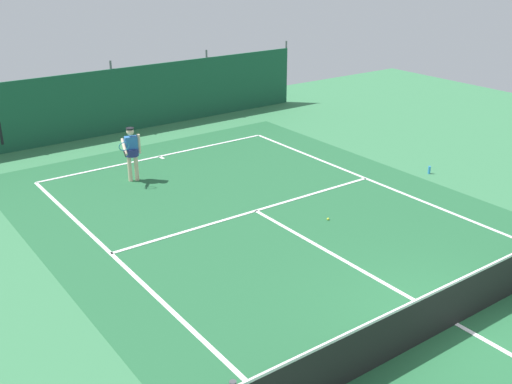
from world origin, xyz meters
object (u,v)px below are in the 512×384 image
object	(u,v)px
parked_car	(3,113)
tennis_player	(132,150)
tennis_ball_near_player	(328,219)
tennis_net	(459,301)
water_bottle	(429,170)

from	to	relation	value
parked_car	tennis_player	bearing A→B (deg)	-80.83
tennis_player	tennis_ball_near_player	distance (m)	6.27
tennis_player	tennis_ball_near_player	world-z (taller)	tennis_player
tennis_net	parked_car	size ratio (longest dim) A/B	2.33
tennis_ball_near_player	parked_car	xyz separation A→B (m)	(-4.63, 12.59, 0.81)
parked_car	tennis_net	bearing A→B (deg)	-83.91
tennis_net	tennis_player	world-z (taller)	tennis_player
tennis_player	water_bottle	xyz separation A→B (m)	(7.67, -4.80, -0.84)
tennis_player	water_bottle	size ratio (longest dim) A/B	6.83
tennis_ball_near_player	parked_car	world-z (taller)	parked_car
tennis_player	water_bottle	distance (m)	9.09
tennis_net	parked_car	distance (m)	17.77
tennis_net	parked_car	bearing A→B (deg)	101.22
parked_car	water_bottle	bearing A→B (deg)	-56.55
tennis_net	parked_car	world-z (taller)	parked_car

